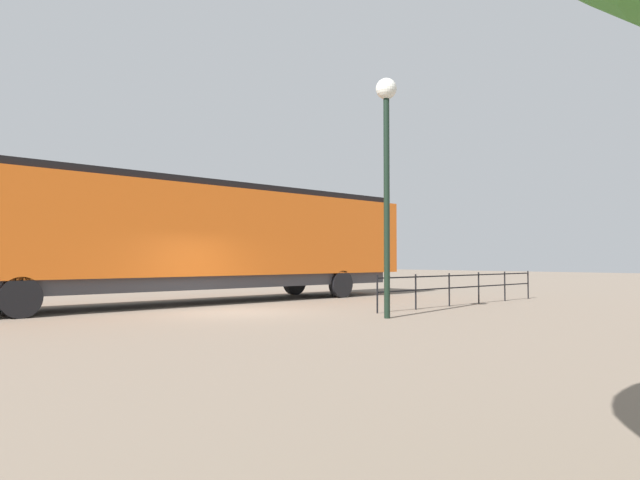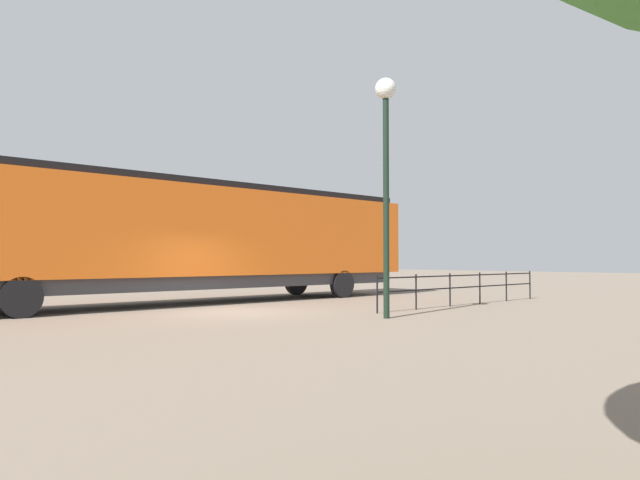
{
  "view_description": "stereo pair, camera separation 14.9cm",
  "coord_description": "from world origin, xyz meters",
  "views": [
    {
      "loc": [
        14.21,
        -9.95,
        1.56
      ],
      "look_at": [
        1.59,
        1.97,
        2.13
      ],
      "focal_mm": 32.73,
      "sensor_mm": 36.0,
      "label": 1
    },
    {
      "loc": [
        14.32,
        -9.84,
        1.56
      ],
      "look_at": [
        1.59,
        1.97,
        2.13
      ],
      "focal_mm": 32.73,
      "sensor_mm": 36.0,
      "label": 2
    }
  ],
  "objects": [
    {
      "name": "lamp_post",
      "position": [
        4.22,
        1.92,
        4.67
      ],
      "size": [
        0.56,
        0.56,
        6.4
      ],
      "color": "black",
      "rests_on": "ground_plane"
    },
    {
      "name": "platform_fence",
      "position": [
        3.11,
        7.32,
        0.71
      ],
      "size": [
        0.05,
        9.08,
        1.1
      ],
      "color": "black",
      "rests_on": "ground_plane"
    },
    {
      "name": "ground_plane",
      "position": [
        0.0,
        0.0,
        0.0
      ],
      "size": [
        120.0,
        120.0,
        0.0
      ],
      "primitive_type": "plane",
      "color": "#756656"
    },
    {
      "name": "locomotive",
      "position": [
        -3.84,
        1.38,
        2.39
      ],
      "size": [
        3.17,
        18.83,
        4.26
      ],
      "color": "orange",
      "rests_on": "ground_plane"
    }
  ]
}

